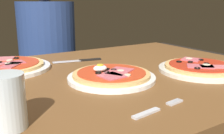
{
  "coord_description": "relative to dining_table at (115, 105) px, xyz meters",
  "views": [
    {
      "loc": [
        -0.46,
        -0.71,
        0.98
      ],
      "look_at": [
        -0.03,
        -0.03,
        0.78
      ],
      "focal_mm": 41.85,
      "sensor_mm": 36.0,
      "label": 1
    }
  ],
  "objects": [
    {
      "name": "diner_person",
      "position": [
        0.02,
        0.75,
        -0.07
      ],
      "size": [
        0.32,
        0.32,
        1.18
      ],
      "rotation": [
        0.0,
        0.0,
        3.14
      ],
      "color": "black",
      "rests_on": "ground"
    },
    {
      "name": "pizza_foreground",
      "position": [
        -0.06,
        -0.07,
        0.13
      ],
      "size": [
        0.27,
        0.27,
        0.05
      ],
      "color": "white",
      "rests_on": "dining_table"
    },
    {
      "name": "knife",
      "position": [
        -0.02,
        0.22,
        0.12
      ],
      "size": [
        0.19,
        0.06,
        0.01
      ],
      "color": "silver",
      "rests_on": "dining_table"
    },
    {
      "name": "fork",
      "position": [
        -0.1,
        -0.31,
        0.12
      ],
      "size": [
        0.16,
        0.04,
        0.0
      ],
      "color": "silver",
      "rests_on": "dining_table"
    },
    {
      "name": "water_glass_near",
      "position": [
        -0.39,
        -0.23,
        0.16
      ],
      "size": [
        0.07,
        0.07,
        0.11
      ],
      "color": "silver",
      "rests_on": "dining_table"
    },
    {
      "name": "pizza_across_right",
      "position": [
        -0.31,
        0.23,
        0.13
      ],
      "size": [
        0.31,
        0.31,
        0.03
      ],
      "color": "white",
      "rests_on": "dining_table"
    },
    {
      "name": "dining_table",
      "position": [
        0.0,
        0.0,
        0.0
      ],
      "size": [
        1.13,
        0.86,
        0.75
      ],
      "color": "brown",
      "rests_on": "ground"
    },
    {
      "name": "pizza_across_left",
      "position": [
        0.25,
        -0.14,
        0.13
      ],
      "size": [
        0.28,
        0.28,
        0.03
      ],
      "color": "silver",
      "rests_on": "dining_table"
    }
  ]
}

